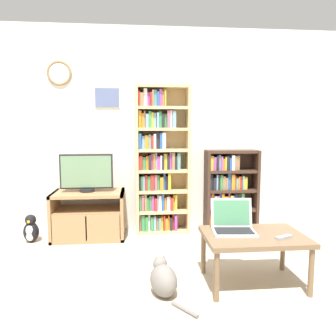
{
  "coord_description": "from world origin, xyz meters",
  "views": [
    {
      "loc": [
        -0.3,
        -2.18,
        1.33
      ],
      "look_at": [
        0.01,
        1.14,
        0.93
      ],
      "focal_mm": 35.0,
      "sensor_mm": 36.0,
      "label": 1
    }
  ],
  "objects_px": {
    "television": "(87,173)",
    "bookshelf_short": "(228,191)",
    "laptop": "(233,224)",
    "remote_near_laptop": "(284,237)",
    "tv_stand": "(89,215)",
    "coffee_table": "(254,240)",
    "cat": "(163,279)",
    "penguin_figurine": "(31,230)",
    "bookshelf_tall": "(160,162)"
  },
  "relations": [
    {
      "from": "cat",
      "to": "tv_stand",
      "type": "bearing_deg",
      "value": 102.37
    },
    {
      "from": "cat",
      "to": "laptop",
      "type": "bearing_deg",
      "value": 2.27
    },
    {
      "from": "television",
      "to": "bookshelf_short",
      "type": "relative_size",
      "value": 0.6
    },
    {
      "from": "tv_stand",
      "to": "remote_near_laptop",
      "type": "xyz_separation_m",
      "value": [
        1.77,
        -1.48,
        0.16
      ]
    },
    {
      "from": "coffee_table",
      "to": "television",
      "type": "bearing_deg",
      "value": 138.87
    },
    {
      "from": "bookshelf_tall",
      "to": "penguin_figurine",
      "type": "distance_m",
      "value": 1.73
    },
    {
      "from": "laptop",
      "to": "remote_near_laptop",
      "type": "height_order",
      "value": "laptop"
    },
    {
      "from": "bookshelf_short",
      "to": "coffee_table",
      "type": "distance_m",
      "value": 1.55
    },
    {
      "from": "television",
      "to": "remote_near_laptop",
      "type": "height_order",
      "value": "television"
    },
    {
      "from": "remote_near_laptop",
      "to": "coffee_table",
      "type": "bearing_deg",
      "value": -144.89
    },
    {
      "from": "cat",
      "to": "bookshelf_short",
      "type": "bearing_deg",
      "value": 43.07
    },
    {
      "from": "remote_near_laptop",
      "to": "penguin_figurine",
      "type": "relative_size",
      "value": 0.5
    },
    {
      "from": "tv_stand",
      "to": "cat",
      "type": "relative_size",
      "value": 1.61
    },
    {
      "from": "bookshelf_short",
      "to": "laptop",
      "type": "bearing_deg",
      "value": -104.17
    },
    {
      "from": "coffee_table",
      "to": "remote_near_laptop",
      "type": "distance_m",
      "value": 0.24
    },
    {
      "from": "penguin_figurine",
      "to": "tv_stand",
      "type": "bearing_deg",
      "value": 8.58
    },
    {
      "from": "laptop",
      "to": "bookshelf_short",
      "type": "bearing_deg",
      "value": 81.17
    },
    {
      "from": "remote_near_laptop",
      "to": "cat",
      "type": "relative_size",
      "value": 0.31
    },
    {
      "from": "cat",
      "to": "penguin_figurine",
      "type": "relative_size",
      "value": 1.61
    },
    {
      "from": "bookshelf_tall",
      "to": "tv_stand",
      "type": "bearing_deg",
      "value": -169.77
    },
    {
      "from": "tv_stand",
      "to": "coffee_table",
      "type": "distance_m",
      "value": 2.08
    },
    {
      "from": "tv_stand",
      "to": "laptop",
      "type": "bearing_deg",
      "value": -41.79
    },
    {
      "from": "cat",
      "to": "remote_near_laptop",
      "type": "bearing_deg",
      "value": -16.58
    },
    {
      "from": "remote_near_laptop",
      "to": "penguin_figurine",
      "type": "height_order",
      "value": "remote_near_laptop"
    },
    {
      "from": "television",
      "to": "coffee_table",
      "type": "relative_size",
      "value": 0.74
    },
    {
      "from": "cat",
      "to": "penguin_figurine",
      "type": "height_order",
      "value": "penguin_figurine"
    },
    {
      "from": "television",
      "to": "bookshelf_short",
      "type": "distance_m",
      "value": 1.82
    },
    {
      "from": "laptop",
      "to": "remote_near_laptop",
      "type": "bearing_deg",
      "value": -25.65
    },
    {
      "from": "television",
      "to": "remote_near_laptop",
      "type": "xyz_separation_m",
      "value": [
        1.79,
        -1.51,
        -0.34
      ]
    },
    {
      "from": "television",
      "to": "cat",
      "type": "height_order",
      "value": "television"
    },
    {
      "from": "television",
      "to": "remote_near_laptop",
      "type": "distance_m",
      "value": 2.36
    },
    {
      "from": "laptop",
      "to": "bookshelf_tall",
      "type": "bearing_deg",
      "value": 116.04
    },
    {
      "from": "tv_stand",
      "to": "television",
      "type": "height_order",
      "value": "television"
    },
    {
      "from": "coffee_table",
      "to": "tv_stand",
      "type": "bearing_deg",
      "value": 139.15
    },
    {
      "from": "penguin_figurine",
      "to": "coffee_table",
      "type": "bearing_deg",
      "value": -29.45
    },
    {
      "from": "tv_stand",
      "to": "bookshelf_short",
      "type": "bearing_deg",
      "value": 5.51
    },
    {
      "from": "tv_stand",
      "to": "bookshelf_tall",
      "type": "relative_size",
      "value": 0.46
    },
    {
      "from": "television",
      "to": "bookshelf_tall",
      "type": "distance_m",
      "value": 0.91
    },
    {
      "from": "remote_near_laptop",
      "to": "cat",
      "type": "bearing_deg",
      "value": -114.64
    },
    {
      "from": "bookshelf_short",
      "to": "tv_stand",
      "type": "bearing_deg",
      "value": -174.49
    },
    {
      "from": "bookshelf_tall",
      "to": "coffee_table",
      "type": "relative_size",
      "value": 2.2
    },
    {
      "from": "bookshelf_tall",
      "to": "coffee_table",
      "type": "xyz_separation_m",
      "value": [
        0.69,
        -1.52,
        -0.51
      ]
    },
    {
      "from": "cat",
      "to": "coffee_table",
      "type": "bearing_deg",
      "value": -7.86
    },
    {
      "from": "television",
      "to": "laptop",
      "type": "distance_m",
      "value": 1.95
    },
    {
      "from": "cat",
      "to": "penguin_figurine",
      "type": "bearing_deg",
      "value": 120.71
    },
    {
      "from": "laptop",
      "to": "penguin_figurine",
      "type": "bearing_deg",
      "value": 156.01
    },
    {
      "from": "bookshelf_short",
      "to": "remote_near_laptop",
      "type": "xyz_separation_m",
      "value": [
        -0.0,
        -1.65,
        -0.07
      ]
    },
    {
      "from": "bookshelf_short",
      "to": "cat",
      "type": "relative_size",
      "value": 1.98
    },
    {
      "from": "tv_stand",
      "to": "bookshelf_short",
      "type": "distance_m",
      "value": 1.8
    },
    {
      "from": "remote_near_laptop",
      "to": "penguin_figurine",
      "type": "bearing_deg",
      "value": -143.52
    }
  ]
}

